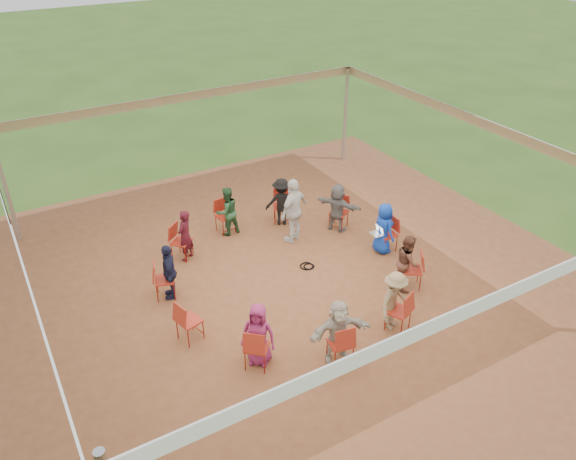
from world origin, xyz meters
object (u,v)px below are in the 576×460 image
laptop (378,231)px  person_seated_3 (227,211)px  person_seated_9 (407,262)px  chair_2 (281,207)px  chair_7 (257,347)px  person_seated_1 (337,208)px  cable_coil (308,266)px  person_seated_5 (169,271)px  chair_10 (412,270)px  person_seated_4 (185,235)px  chair_6 (189,321)px  chair_8 (340,343)px  person_seated_7 (338,330)px  person_seated_8 (394,301)px  chair_5 (165,280)px  chair_3 (225,216)px  person_seated_0 (384,228)px  person_seated_6 (258,334)px  chair_0 (387,234)px  chair_9 (399,311)px  person_seated_2 (282,202)px  chair_4 (181,242)px  chair_1 (339,213)px  standing_person (294,210)px

laptop → person_seated_3: bearing=47.5°
person_seated_3 → person_seated_9: bearing=114.5°
chair_2 → chair_7: same height
person_seated_1 → cable_coil: 2.00m
person_seated_5 → chair_10: bearing=81.6°
chair_2 → person_seated_4: 2.88m
chair_6 → person_seated_1: size_ratio=0.69×
chair_8 → person_seated_7: bearing=90.0°
chair_7 → person_seated_5: 2.88m
chair_6 → person_seated_1: 5.26m
person_seated_4 → person_seated_8: 5.14m
chair_5 → person_seated_1: person_seated_1 is taller
chair_3 → person_seated_9: person_seated_9 is taller
person_seated_0 → person_seated_6: bearing=114.5°
cable_coil → chair_0: bearing=-9.3°
chair_6 → person_seated_7: 2.88m
person_seated_7 → cable_coil: 3.09m
chair_5 → chair_9: bearing=65.5°
person_seated_4 → person_seated_6: same height
person_seated_2 → person_seated_5: bearing=49.1°
chair_8 → person_seated_8: person_seated_8 is taller
chair_4 → person_seated_2: 2.88m
chair_10 → chair_3: bearing=65.5°
chair_1 → standing_person: bearing=56.3°
chair_10 → person_seated_9: 0.24m
chair_10 → person_seated_8: bearing=159.2°
person_seated_3 → person_seated_5: size_ratio=1.00×
chair_3 → person_seated_3: bearing=90.0°
chair_2 → chair_0: bearing=147.3°
cable_coil → laptop: bearing=-10.5°
chair_3 → person_seated_8: (1.32, -5.09, 0.21)m
person_seated_5 → chair_2: bearing=132.0°
chair_5 → cable_coil: (3.25, -0.58, -0.43)m
person_seated_1 → person_seated_7: same height
chair_2 → person_seated_2: size_ratio=0.69×
person_seated_6 → cable_coil: size_ratio=3.13×
chair_10 → laptop: 1.48m
person_seated_6 → person_seated_9: (3.90, 0.45, 0.00)m
chair_9 → person_seated_2: person_seated_2 is taller
chair_9 → person_seated_8: 0.24m
chair_0 → person_seated_3: bearing=50.2°
person_seated_0 → person_seated_5: 5.14m
chair_0 → chair_8: same height
chair_10 → laptop: chair_10 is taller
chair_5 → chair_7: bearing=32.7°
chair_0 → person_seated_5: size_ratio=0.69×
chair_8 → person_seated_0: (3.06, 2.60, 0.21)m
chair_4 → chair_1: bearing=130.9°
chair_5 → chair_6: (-0.04, -1.53, 0.00)m
chair_9 → cable_coil: 2.82m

